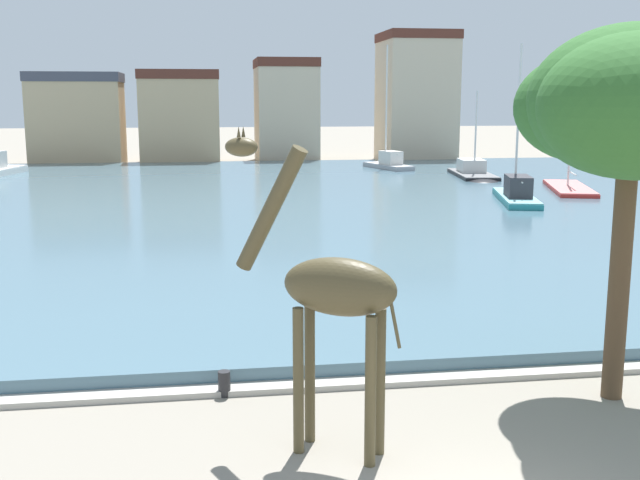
{
  "coord_description": "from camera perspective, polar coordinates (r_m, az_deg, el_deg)",
  "views": [
    {
      "loc": [
        -3.55,
        -8.52,
        5.66
      ],
      "look_at": [
        -0.76,
        10.07,
        2.2
      ],
      "focal_mm": 43.15,
      "sensor_mm": 36.0,
      "label": 1
    }
  ],
  "objects": [
    {
      "name": "harbor_water",
      "position": [
        41.08,
        -3.51,
        2.76
      ],
      "size": [
        86.27,
        51.96,
        0.39
      ],
      "primitive_type": "cube",
      "color": "#476675",
      "rests_on": "ground"
    },
    {
      "name": "quay_edge_coping",
      "position": [
        15.79,
        5.11,
        -10.38
      ],
      "size": [
        86.27,
        0.5,
        0.12
      ],
      "primitive_type": "cube",
      "color": "#ADA89E",
      "rests_on": "ground"
    },
    {
      "name": "giraffe_statue",
      "position": [
        12.08,
        0.76,
        -3.88
      ],
      "size": [
        2.75,
        1.94,
        5.23
      ],
      "color": "#4C4228",
      "rests_on": "ground"
    },
    {
      "name": "sailboat_red",
      "position": [
        48.16,
        17.84,
        3.59
      ],
      "size": [
        4.53,
        8.96,
        8.47
      ],
      "color": "red",
      "rests_on": "ground"
    },
    {
      "name": "sailboat_black",
      "position": [
        53.99,
        11.34,
        4.73
      ],
      "size": [
        3.32,
        8.31,
        6.2
      ],
      "color": "black",
      "rests_on": "ground"
    },
    {
      "name": "sailboat_grey",
      "position": [
        59.82,
        4.91,
        5.54
      ],
      "size": [
        3.18,
        6.2,
        9.67
      ],
      "color": "#939399",
      "rests_on": "ground"
    },
    {
      "name": "sailboat_teal",
      "position": [
        41.91,
        14.25,
        3.15
      ],
      "size": [
        3.57,
        8.2,
        8.45
      ],
      "color": "teal",
      "rests_on": "ground"
    },
    {
      "name": "shade_tree",
      "position": [
        15.0,
        22.58,
        9.17
      ],
      "size": [
        4.75,
        4.82,
        7.0
      ],
      "color": "brown",
      "rests_on": "ground"
    },
    {
      "name": "mooring_bollard",
      "position": [
        15.18,
        -7.11,
        -10.53
      ],
      "size": [
        0.24,
        0.24,
        0.5
      ],
      "primitive_type": "cylinder",
      "color": "#232326",
      "rests_on": "ground"
    },
    {
      "name": "townhouse_wide_warehouse",
      "position": [
        69.98,
        -17.55,
        8.55
      ],
      "size": [
        7.74,
        5.56,
        7.87
      ],
      "color": "tan",
      "rests_on": "ground"
    },
    {
      "name": "townhouse_end_terrace",
      "position": [
        69.73,
        -10.33,
        8.95
      ],
      "size": [
        6.83,
        7.64,
        8.09
      ],
      "color": "tan",
      "rests_on": "ground"
    },
    {
      "name": "townhouse_narrow_midrow",
      "position": [
        70.64,
        -2.55,
        9.56
      ],
      "size": [
        5.45,
        6.84,
        9.19
      ],
      "color": "#C6B293",
      "rests_on": "ground"
    },
    {
      "name": "townhouse_tall_gabled",
      "position": [
        71.63,
        7.13,
        10.46
      ],
      "size": [
        6.29,
        7.08,
        11.57
      ],
      "color": "#C6B293",
      "rests_on": "ground"
    }
  ]
}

